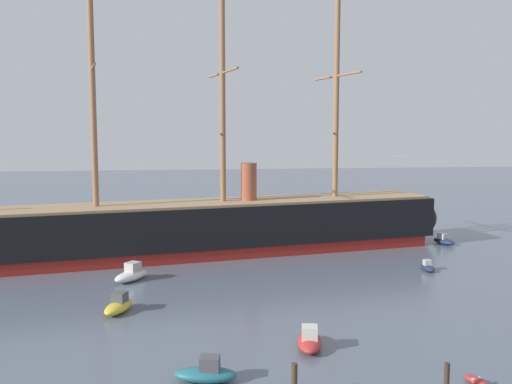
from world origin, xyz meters
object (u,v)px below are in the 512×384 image
(motorboat_near_centre, at_px, (309,340))
(motorboat_alongside_stern, at_px, (428,267))
(seagull_in_flight, at_px, (399,156))
(motorboat_far_right, at_px, (444,241))
(sailboat_distant_centre, at_px, (253,229))
(dinghy_foreground_right, at_px, (476,381))
(mooring_piling_nearest, at_px, (294,381))
(motorboat_alongside_bow, at_px, (131,274))
(tall_ship, at_px, (223,226))
(motorboat_foreground_left, at_px, (206,373))
(mooring_piling_right_pair, at_px, (447,379))
(motorboat_mid_left, at_px, (119,305))

(motorboat_near_centre, xyz_separation_m, motorboat_alongside_stern, (19.24, 22.02, -0.21))
(seagull_in_flight, bearing_deg, motorboat_far_right, 58.13)
(sailboat_distant_centre, bearing_deg, motorboat_alongside_stern, -58.01)
(dinghy_foreground_right, xyz_separation_m, mooring_piling_nearest, (-12.46, -0.41, 0.91))
(motorboat_far_right, distance_m, sailboat_distant_centre, 29.42)
(motorboat_near_centre, height_order, motorboat_alongside_bow, motorboat_alongside_bow)
(sailboat_distant_centre, bearing_deg, motorboat_far_right, -27.27)
(tall_ship, bearing_deg, sailboat_distant_centre, 68.83)
(motorboat_alongside_bow, relative_size, mooring_piling_nearest, 2.22)
(motorboat_foreground_left, xyz_separation_m, mooring_piling_right_pair, (15.19, -3.87, 0.43))
(sailboat_distant_centre, xyz_separation_m, seagull_in_flight, (7.32, -43.76, 14.12))
(mooring_piling_right_pair, height_order, seagull_in_flight, seagull_in_flight)
(motorboat_foreground_left, height_order, motorboat_near_centre, motorboat_near_centre)
(motorboat_alongside_stern, distance_m, mooring_piling_nearest, 37.23)
(sailboat_distant_centre, relative_size, seagull_in_flight, 4.57)
(motorboat_mid_left, height_order, motorboat_alongside_stern, motorboat_mid_left)
(tall_ship, distance_m, motorboat_alongside_bow, 17.08)
(mooring_piling_nearest, bearing_deg, motorboat_far_right, 55.31)
(dinghy_foreground_right, xyz_separation_m, motorboat_mid_left, (-25.25, 18.51, 0.41))
(motorboat_far_right, xyz_separation_m, mooring_piling_nearest, (-30.75, -44.42, 0.58))
(motorboat_mid_left, height_order, seagull_in_flight, seagull_in_flight)
(tall_ship, xyz_separation_m, motorboat_mid_left, (-11.45, -23.63, -3.11))
(seagull_in_flight, bearing_deg, dinghy_foreground_right, -87.77)
(sailboat_distant_centre, relative_size, mooring_piling_nearest, 2.09)
(seagull_in_flight, bearing_deg, motorboat_near_centre, -146.18)
(motorboat_near_centre, bearing_deg, mooring_piling_nearest, -109.09)
(motorboat_alongside_bow, relative_size, mooring_piling_right_pair, 2.40)
(motorboat_foreground_left, distance_m, mooring_piling_right_pair, 15.68)
(dinghy_foreground_right, bearing_deg, motorboat_far_right, 67.43)
(tall_ship, bearing_deg, mooring_piling_right_pair, -75.62)
(motorboat_mid_left, bearing_deg, motorboat_foreground_left, -65.04)
(dinghy_foreground_right, bearing_deg, sailboat_distant_centre, 97.78)
(dinghy_foreground_right, height_order, seagull_in_flight, seagull_in_flight)
(tall_ship, distance_m, mooring_piling_right_pair, 44.83)
(motorboat_foreground_left, relative_size, motorboat_far_right, 1.09)
(dinghy_foreground_right, relative_size, mooring_piling_right_pair, 1.00)
(motorboat_near_centre, height_order, mooring_piling_nearest, mooring_piling_nearest)
(motorboat_foreground_left, height_order, sailboat_distant_centre, sailboat_distant_centre)
(motorboat_near_centre, distance_m, mooring_piling_nearest, 8.49)
(tall_ship, bearing_deg, motorboat_near_centre, -83.21)
(motorboat_far_right, relative_size, sailboat_distant_centre, 0.86)
(dinghy_foreground_right, distance_m, motorboat_mid_left, 31.31)
(motorboat_foreground_left, xyz_separation_m, dinghy_foreground_right, (17.87, -2.67, -0.39))
(motorboat_mid_left, height_order, mooring_piling_nearest, mooring_piling_nearest)
(motorboat_near_centre, height_order, motorboat_alongside_stern, motorboat_near_centre)
(tall_ship, xyz_separation_m, mooring_piling_right_pair, (11.11, -43.34, -2.70))
(tall_ship, xyz_separation_m, sailboat_distant_centre, (5.94, 15.34, -3.35))
(tall_ship, bearing_deg, motorboat_far_right, 3.33)
(dinghy_foreground_right, bearing_deg, seagull_in_flight, 92.23)
(tall_ship, bearing_deg, seagull_in_flight, -64.98)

